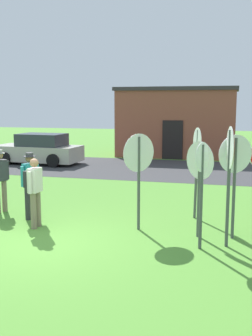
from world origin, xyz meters
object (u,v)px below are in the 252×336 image
object	(u,v)px
person_on_left	(34,188)
stop_sign_low_front	(139,164)
stop_sign_far_back	(197,157)
stop_sign_leaning_left	(202,179)
person_near_signs	(30,182)
stop_sign_nearest	(200,172)
stop_sign_tallest	(235,168)
person_with_sunhat	(0,176)
stop_sign_leaning_right	(229,164)
parked_car_on_street	(39,150)

from	to	relation	value
person_on_left	stop_sign_low_front	bearing A→B (deg)	11.00
stop_sign_far_back	person_on_left	size ratio (longest dim) A/B	1.41
stop_sign_leaning_left	person_near_signs	xyz separation A→B (m)	(-4.44, 1.16, -0.48)
person_near_signs	stop_sign_nearest	bearing A→B (deg)	-4.94
stop_sign_nearest	stop_sign_tallest	size ratio (longest dim) A/B	0.93
stop_sign_far_back	person_with_sunhat	size ratio (longest dim) A/B	1.37
stop_sign_tallest	person_on_left	size ratio (longest dim) A/B	1.37
stop_sign_leaning_right	person_near_signs	distance (m)	5.11
stop_sign_leaning_right	stop_sign_far_back	xyz separation A→B (m)	(-0.84, 2.05, -0.14)
stop_sign_tallest	person_on_left	xyz separation A→B (m)	(-4.63, -0.37, -0.62)
stop_sign_far_back	person_on_left	world-z (taller)	stop_sign_far_back
stop_sign_leaning_left	stop_sign_tallest	size ratio (longest dim) A/B	0.96
stop_sign_low_front	person_near_signs	bearing A→B (deg)	176.23
stop_sign_far_back	person_on_left	distance (m)	4.17
parked_car_on_street	stop_sign_leaning_right	world-z (taller)	stop_sign_leaning_right
person_on_left	stop_sign_nearest	bearing A→B (deg)	4.34
stop_sign_nearest	stop_sign_leaning_left	size ratio (longest dim) A/B	0.97
parked_car_on_street	person_on_left	bearing A→B (deg)	-64.00
person_near_signs	stop_sign_far_back	bearing A→B (deg)	15.82
stop_sign_low_front	stop_sign_far_back	bearing A→B (deg)	48.03
person_on_left	stop_sign_leaning_right	bearing A→B (deg)	-2.70
stop_sign_leaning_left	person_with_sunhat	size ratio (longest dim) A/B	1.28
stop_sign_far_back	stop_sign_nearest	bearing A→B (deg)	-82.69
person_with_sunhat	person_near_signs	bearing A→B (deg)	-20.00
parked_car_on_street	stop_sign_nearest	distance (m)	13.05
stop_sign_leaning_right	person_near_signs	bearing A→B (deg)	169.93
parked_car_on_street	person_near_signs	size ratio (longest dim) A/B	2.53
stop_sign_leaning_right	stop_sign_low_front	size ratio (longest dim) A/B	1.10
person_with_sunhat	stop_sign_far_back	bearing A→B (deg)	8.13
stop_sign_far_back	stop_sign_leaning_left	world-z (taller)	stop_sign_far_back
stop_sign_leaning_left	person_with_sunhat	bearing A→B (deg)	164.23
stop_sign_leaning_right	stop_sign_leaning_left	distance (m)	0.67
stop_sign_low_front	person_with_sunhat	bearing A→B (deg)	171.46
stop_sign_nearest	person_near_signs	xyz separation A→B (m)	(-4.33, 0.37, -0.50)
stop_sign_nearest	stop_sign_tallest	world-z (taller)	stop_sign_tallest
stop_sign_tallest	stop_sign_nearest	bearing A→B (deg)	-174.14
stop_sign_leaning_left	parked_car_on_street	bearing A→B (deg)	130.24
parked_car_on_street	person_with_sunhat	distance (m)	9.45
stop_sign_nearest	stop_sign_tallest	distance (m)	0.76
parked_car_on_street	stop_sign_tallest	world-z (taller)	stop_sign_tallest
stop_sign_leaning_right	stop_sign_leaning_left	size ratio (longest dim) A/B	1.14
person_near_signs	stop_sign_leaning_left	bearing A→B (deg)	-14.65
person_on_left	parked_car_on_street	bearing A→B (deg)	116.00
stop_sign_tallest	person_on_left	bearing A→B (deg)	-175.42
stop_sign_leaning_left	stop_sign_far_back	bearing A→B (deg)	97.37
stop_sign_tallest	stop_sign_leaning_right	bearing A→B (deg)	-100.64
stop_sign_far_back	stop_sign_leaning_left	size ratio (longest dim) A/B	1.07
stop_sign_nearest	stop_sign_low_front	xyz separation A→B (m)	(-1.42, 0.18, 0.10)
stop_sign_leaning_left	stop_sign_leaning_right	bearing A→B (deg)	27.41
stop_sign_far_back	stop_sign_tallest	world-z (taller)	stop_sign_far_back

